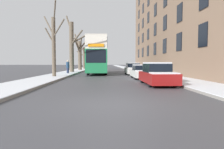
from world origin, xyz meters
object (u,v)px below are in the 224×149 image
Objects in this scene: parked_car_2 at (133,69)px; parked_car_0 at (157,74)px; parked_car_1 at (142,72)px; bare_tree_left_2 at (80,53)px; bare_tree_left_0 at (54,44)px; pedestrian_left_sidewalk at (68,67)px; double_decker_bus at (98,54)px; bare_tree_left_1 at (72,46)px; bare_tree_left_3 at (84,57)px.

parked_car_0 is at bearing -90.00° from parked_car_2.
bare_tree_left_2 is at bearing 112.83° from parked_car_1.
pedestrian_left_sidewalk is at bearing 88.08° from bare_tree_left_0.
bare_tree_left_0 reaches higher than double_decker_bus.
bare_tree_left_1 is 10.27m from parked_car_2.
bare_tree_left_2 is at bearing 108.98° from double_decker_bus.
bare_tree_left_1 is at bearing 147.72° from double_decker_bus.
parked_car_0 is (4.50, -14.17, -1.95)m from double_decker_bus.
bare_tree_left_0 is 10.10m from bare_tree_left_1.
pedestrian_left_sidewalk is (0.07, -3.94, -3.01)m from bare_tree_left_1.
bare_tree_left_2 is 27.12m from parked_car_0.
bare_tree_left_1 is 14.33m from parked_car_1.
parked_car_2 is (0.00, 6.24, 0.07)m from parked_car_1.
parked_car_0 is at bearing 58.24° from pedestrian_left_sidewalk.
bare_tree_left_2 is at bearing 108.23° from parked_car_0.
bare_tree_left_3 is (0.04, 27.51, -0.41)m from bare_tree_left_0.
double_decker_bus reaches higher than parked_car_0.
bare_tree_left_3 is 20.31m from double_decker_bus.
parked_car_0 is 11.82m from parked_car_2.
bare_tree_left_3 is at bearing 90.54° from bare_tree_left_2.
bare_tree_left_0 reaches higher than pedestrian_left_sidewalk.
pedestrian_left_sidewalk is at bearing -159.26° from double_decker_bus.
bare_tree_left_3 is 21.45m from pedestrian_left_sidewalk.
parked_car_0 is at bearing -75.96° from bare_tree_left_3.
bare_tree_left_1 is at bearing -89.69° from bare_tree_left_3.
double_decker_bus is (3.92, -2.48, -1.37)m from bare_tree_left_1.
parked_car_0 is (8.56, -6.57, -2.65)m from bare_tree_left_0.
bare_tree_left_1 reaches higher than pedestrian_left_sidewalk.
parked_car_0 is at bearing -37.49° from bare_tree_left_0.
bare_tree_left_2 is 21.94m from parked_car_1.
bare_tree_left_0 is at bearing -118.11° from double_decker_bus.
bare_tree_left_3 reaches higher than parked_car_0.
parked_car_1 is (8.56, -1.00, -2.72)m from bare_tree_left_0.
bare_tree_left_1 is at bearing 89.22° from bare_tree_left_0.
parked_car_0 is at bearing -90.00° from parked_car_1.
bare_tree_left_1 is at bearing 127.26° from parked_car_1.
double_decker_bus reaches higher than parked_car_2.
bare_tree_left_0 is at bearing 173.37° from parked_car_1.
bare_tree_left_0 is 1.68× the size of parked_car_2.
bare_tree_left_0 is at bearing 23.00° from pedestrian_left_sidewalk.
parked_car_2 is (8.56, 5.25, -2.65)m from bare_tree_left_0.
bare_tree_left_1 reaches higher than bare_tree_left_3.
bare_tree_left_2 reaches higher than parked_car_2.
bare_tree_left_1 reaches higher than parked_car_0.
parked_car_1 is at bearing 74.41° from pedestrian_left_sidewalk.
bare_tree_left_0 reaches higher than bare_tree_left_3.
bare_tree_left_2 reaches higher than parked_car_1.
pedestrian_left_sidewalk reaches higher than parked_car_2.
parked_car_0 is (8.43, -16.65, -3.32)m from bare_tree_left_1.
parked_car_2 is (4.50, -2.35, -1.95)m from double_decker_bus.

